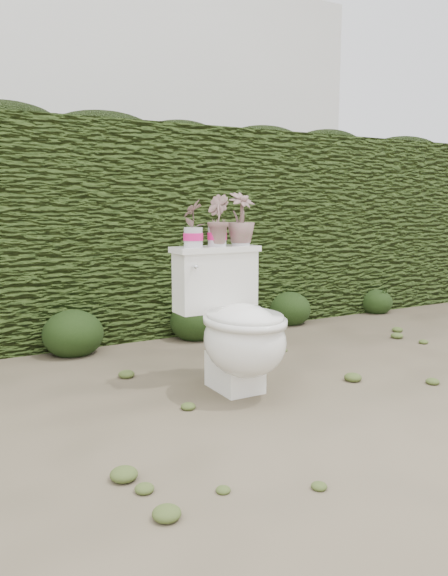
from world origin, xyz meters
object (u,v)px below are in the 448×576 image
potted_plant_left (193,225)px  potted_plant_center (217,222)px  toilet (237,327)px  potted_plant_right (241,220)px

potted_plant_left → potted_plant_center: potted_plant_center is taller
toilet → potted_plant_left: 0.61m
potted_plant_center → potted_plant_right: 0.16m
potted_plant_left → toilet: bearing=88.6°
potted_plant_right → potted_plant_left: bearing=170.9°
toilet → potted_plant_left: size_ratio=3.13×
toilet → potted_plant_right: 0.64m
potted_plant_left → potted_plant_center: bearing=148.4°
potted_plant_left → potted_plant_center: (0.15, -0.00, 0.01)m
potted_plant_left → potted_plant_center: 0.15m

